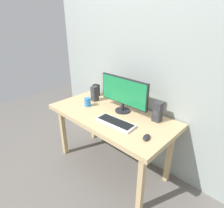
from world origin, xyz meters
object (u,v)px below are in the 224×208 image
(keyboard_primary, at_px, (115,122))
(mouse, at_px, (147,137))
(desk, at_px, (111,119))
(audio_controller, at_px, (96,90))
(coffee_mug, at_px, (88,102))
(speaker_left, at_px, (95,94))
(monitor, at_px, (124,93))
(speaker_right, at_px, (158,112))

(keyboard_primary, relative_size, mouse, 4.00)
(desk, distance_m, mouse, 0.57)
(keyboard_primary, relative_size, audio_controller, 2.73)
(audio_controller, bearing_deg, coffee_mug, -59.34)
(desk, height_order, coffee_mug, coffee_mug)
(audio_controller, bearing_deg, keyboard_primary, -28.21)
(speaker_left, bearing_deg, mouse, -14.70)
(monitor, bearing_deg, keyboard_primary, -64.08)
(speaker_right, xyz_separation_m, speaker_left, (-0.84, -0.08, -0.01))
(desk, distance_m, speaker_right, 0.52)
(desk, distance_m, speaker_left, 0.45)
(monitor, height_order, speaker_right, monitor)
(keyboard_primary, bearing_deg, coffee_mug, 171.43)
(speaker_right, relative_size, speaker_left, 1.11)
(monitor, distance_m, speaker_right, 0.41)
(monitor, relative_size, keyboard_primary, 1.49)
(desk, relative_size, mouse, 13.69)
(monitor, relative_size, audio_controller, 4.07)
(monitor, distance_m, mouse, 0.60)
(mouse, relative_size, speaker_right, 0.51)
(monitor, relative_size, speaker_right, 3.02)
(desk, distance_m, monitor, 0.32)
(coffee_mug, bearing_deg, speaker_left, 109.66)
(speaker_left, bearing_deg, keyboard_primary, -22.85)
(keyboard_primary, bearing_deg, monitor, 115.92)
(desk, height_order, speaker_left, speaker_left)
(speaker_left, height_order, coffee_mug, speaker_left)
(monitor, xyz_separation_m, speaker_right, (0.39, 0.06, -0.11))
(audio_controller, bearing_deg, monitor, -10.76)
(keyboard_primary, distance_m, audio_controller, 0.79)
(speaker_left, bearing_deg, speaker_right, 5.70)
(keyboard_primary, bearing_deg, audio_controller, 151.79)
(coffee_mug, bearing_deg, keyboard_primary, -8.57)
(speaker_right, relative_size, coffee_mug, 2.05)
(monitor, distance_m, keyboard_primary, 0.36)
(speaker_left, bearing_deg, monitor, 2.65)
(speaker_right, bearing_deg, desk, -155.30)
(desk, distance_m, audio_controller, 0.59)
(speaker_left, distance_m, audio_controller, 0.17)
(keyboard_primary, height_order, audio_controller, audio_controller)
(monitor, bearing_deg, coffee_mug, -154.51)
(monitor, distance_m, audio_controller, 0.59)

